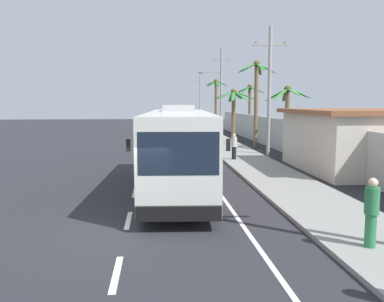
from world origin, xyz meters
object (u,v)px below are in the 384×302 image
Objects in this scene: palm_fourth at (287,106)px; palm_farthest at (250,100)px; palm_nearest at (234,105)px; coach_bus_foreground at (179,146)px; palm_third at (256,89)px; utility_pole_far at (220,89)px; palm_second at (216,98)px; pedestrian_near_kerb at (371,211)px; pedestrian_far_walk at (234,146)px; motorcycle_beside_bus at (210,149)px; utility_pole_mid at (269,89)px; utility_pole_distant at (200,99)px.

palm_farthest reaches higher than palm_fourth.
coach_bus_foreground is at bearing -107.29° from palm_nearest.
palm_third is (7.33, 16.08, 2.96)m from coach_bus_foreground.
utility_pole_far is 2.52m from palm_second.
pedestrian_near_kerb reaches higher than pedestrian_far_walk.
motorcycle_beside_bus is 19.48m from palm_second.
palm_nearest is at bearing -72.62° from pedestrian_far_walk.
palm_nearest is (2.19, 11.68, 2.55)m from pedestrian_far_walk.
palm_nearest reaches higher than pedestrian_far_walk.
coach_bus_foreground is at bearing -116.86° from pedestrian_near_kerb.
motorcycle_beside_bus is 9.02m from palm_third.
utility_pole_far is 5.29m from palm_farthest.
palm_second is at bearing 145.42° from palm_farthest.
palm_fourth is (2.32, -17.69, -1.82)m from utility_pole_far.
utility_pole_mid reaches higher than palm_farthest.
utility_pole_distant is at bearing 93.84° from palm_fourth.
pedestrian_near_kerb is 0.18× the size of utility_pole_far.
utility_pole_far is at bearing -89.44° from utility_pole_distant.
utility_pole_far is 1.76× the size of palm_farthest.
coach_bus_foreground is 1.46× the size of utility_pole_distant.
utility_pole_mid is 9.23m from palm_nearest.
palm_third is at bearing -153.27° from pedestrian_near_kerb.
utility_pole_mid is 1.41× the size of palm_second.
pedestrian_near_kerb is 0.35× the size of palm_fourth.
palm_second reaches higher than palm_fourth.
palm_second reaches higher than palm_farthest.
pedestrian_near_kerb is at bearing -60.59° from coach_bus_foreground.
palm_third is at bearing 117.90° from palm_fourth.
coach_bus_foreground is 2.08× the size of palm_farthest.
palm_farthest reaches higher than motorcycle_beside_bus.
pedestrian_far_walk is at bearing -93.31° from utility_pole_distant.
utility_pole_mid is 1.25× the size of palm_third.
pedestrian_near_kerb is (4.40, -7.81, -0.82)m from coach_bus_foreground.
utility_pole_far reaches higher than utility_pole_distant.
palm_farthest is (1.84, 10.12, -0.87)m from palm_third.
utility_pole_far is 2.00× the size of palm_nearest.
palm_second is 4.08m from palm_farthest.
palm_fourth is at bearing -86.16° from utility_pole_distant.
utility_pole_distant reaches higher than coach_bus_foreground.
pedestrian_far_walk is at bearing -112.99° from palm_third.
palm_farthest is (2.21, 15.38, -0.72)m from utility_pole_mid.
utility_pole_far reaches higher than palm_farthest.
utility_pole_distant reaches higher than palm_farthest.
utility_pole_far is at bearing 68.97° from palm_second.
palm_farthest is at bearing -154.26° from pedestrian_near_kerb.
utility_pole_far is 10.86m from palm_nearest.
palm_nearest is (6.21, 19.95, 1.65)m from coach_bus_foreground.
utility_pole_far is at bearing 87.61° from palm_nearest.
motorcycle_beside_bus is at bearing 74.68° from coach_bus_foreground.
utility_pole_mid is at bearing -94.00° from palm_third.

